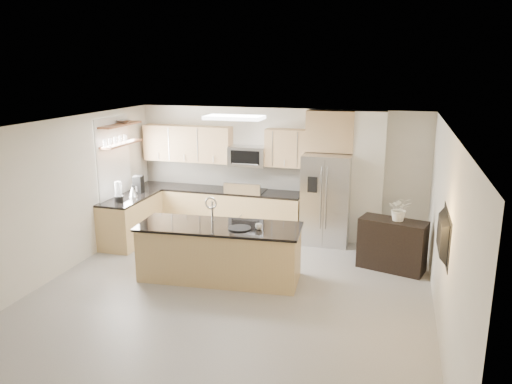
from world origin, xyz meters
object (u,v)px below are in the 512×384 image
(coffee_maker, at_px, (138,184))
(island, at_px, (220,252))
(microwave, at_px, (248,156))
(flower_vase, at_px, (400,203))
(range, at_px, (246,212))
(refrigerator, at_px, (326,199))
(platter, at_px, (240,228))
(bowl, at_px, (123,121))
(cup, at_px, (259,227))
(kettle, at_px, (133,191))
(television, at_px, (439,235))
(credenza, at_px, (392,245))
(blender, at_px, (118,193))

(coffee_maker, bearing_deg, island, -34.49)
(microwave, xyz_separation_m, flower_vase, (3.04, -1.24, -0.43))
(range, relative_size, refrigerator, 0.64)
(microwave, bearing_deg, coffee_maker, -159.24)
(range, bearing_deg, platter, -75.38)
(range, bearing_deg, bowl, -159.69)
(cup, bearing_deg, bowl, 155.35)
(island, bearing_deg, kettle, 146.49)
(cup, bearing_deg, television, -17.88)
(credenza, bearing_deg, blender, -160.35)
(television, bearing_deg, coffee_maker, 66.39)
(range, distance_m, credenza, 3.16)
(credenza, distance_m, television, 2.28)
(refrigerator, relative_size, coffee_maker, 5.36)
(range, bearing_deg, credenza, -20.53)
(refrigerator, bearing_deg, microwave, 174.14)
(range, relative_size, island, 0.42)
(microwave, height_order, refrigerator, microwave)
(cup, relative_size, television, 0.11)
(platter, distance_m, flower_vase, 2.73)
(platter, bearing_deg, credenza, 27.76)
(range, distance_m, coffee_maker, 2.28)
(cup, bearing_deg, range, 111.65)
(island, distance_m, platter, 0.60)
(refrigerator, bearing_deg, coffee_maker, -170.56)
(cup, relative_size, platter, 0.31)
(range, relative_size, television, 1.06)
(cup, relative_size, bowl, 0.34)
(cup, bearing_deg, coffee_maker, 151.78)
(platter, bearing_deg, kettle, 153.41)
(blender, height_order, television, television)
(range, height_order, platter, range)
(platter, height_order, television, television)
(refrigerator, bearing_deg, cup, -108.67)
(refrigerator, bearing_deg, platter, -114.55)
(coffee_maker, xyz_separation_m, bowl, (-0.15, -0.16, 1.30))
(refrigerator, bearing_deg, blender, -159.28)
(microwave, xyz_separation_m, blender, (-2.07, -1.58, -0.54))
(platter, distance_m, kettle, 2.95)
(blender, relative_size, kettle, 1.69)
(microwave, height_order, island, microwave)
(microwave, distance_m, blender, 2.66)
(kettle, height_order, coffee_maker, coffee_maker)
(television, bearing_deg, island, 75.50)
(bowl, xyz_separation_m, television, (5.76, -2.29, -1.03))
(cup, height_order, coffee_maker, coffee_maker)
(bowl, height_order, television, bowl)
(microwave, height_order, kettle, microwave)
(range, distance_m, refrigerator, 1.71)
(kettle, distance_m, coffee_maker, 0.36)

